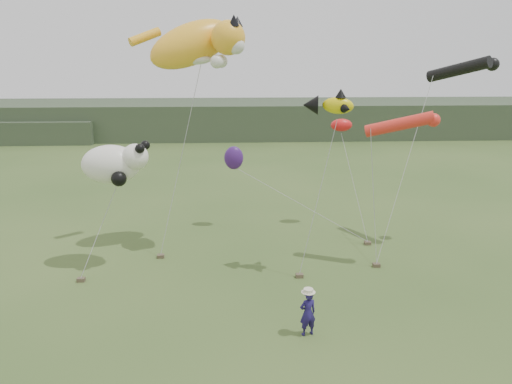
# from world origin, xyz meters

# --- Properties ---
(ground) EXTENTS (120.00, 120.00, 0.00)m
(ground) POSITION_xyz_m (0.00, 0.00, 0.00)
(ground) COLOR #385123
(ground) RESTS_ON ground
(headland) EXTENTS (90.00, 13.00, 4.00)m
(headland) POSITION_xyz_m (-3.11, 44.69, 1.92)
(headland) COLOR #2D3D28
(headland) RESTS_ON ground
(festival_attendant) EXTENTS (0.69, 0.56, 1.65)m
(festival_attendant) POSITION_xyz_m (0.10, -0.75, 0.83)
(festival_attendant) COLOR #1D1550
(festival_attendant) RESTS_ON ground
(sandbag_anchors) EXTENTS (13.78, 3.98, 0.16)m
(sandbag_anchors) POSITION_xyz_m (-1.16, 5.33, 0.08)
(sandbag_anchors) COLOR brown
(sandbag_anchors) RESTS_ON ground
(cat_kite) EXTENTS (5.51, 3.32, 3.22)m
(cat_kite) POSITION_xyz_m (-3.85, 7.91, 9.92)
(cat_kite) COLOR yellow
(cat_kite) RESTS_ON ground
(fish_kite) EXTENTS (2.17, 1.44, 1.09)m
(fish_kite) POSITION_xyz_m (1.55, 4.49, 7.42)
(fish_kite) COLOR yellow
(fish_kite) RESTS_ON ground
(tube_kites) EXTENTS (6.84, 5.04, 3.55)m
(tube_kites) POSITION_xyz_m (7.15, 6.80, 7.76)
(tube_kites) COLOR black
(tube_kites) RESTS_ON ground
(panda_kite) EXTENTS (3.02, 1.95, 1.88)m
(panda_kite) POSITION_xyz_m (-7.58, 5.69, 4.79)
(panda_kite) COLOR white
(panda_kite) RESTS_ON ground
(misc_kites) EXTENTS (7.04, 0.76, 2.74)m
(misc_kites) POSITION_xyz_m (-0.12, 10.92, 4.60)
(misc_kites) COLOR red
(misc_kites) RESTS_ON ground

